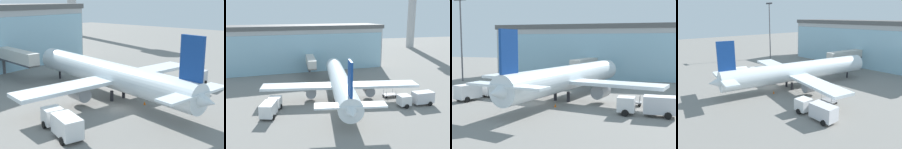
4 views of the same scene
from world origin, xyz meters
The scene contains 10 objects.
ground centered at (0.00, 0.00, 0.00)m, with size 240.00×240.00×0.00m, color gray.
terminal_building centered at (0.01, 38.21, 6.94)m, with size 52.52×16.18×13.89m.
jet_bridge centered at (0.66, 26.61, 4.24)m, with size 3.63×14.17×5.60m.
apron_light_mast centered at (-28.44, 19.83, 11.61)m, with size 3.20×0.40×19.70m.
airplane centered at (3.27, 5.12, 3.54)m, with size 32.20×38.20×10.99m.
catering_truck centered at (-11.13, -0.18, 1.47)m, with size 4.28×7.62×2.65m.
fuel_truck centered at (16.70, -2.96, 1.47)m, with size 7.35×2.64×2.65m.
baggage_cart centered at (13.93, 3.25, 0.50)m, with size 2.84×1.67×1.50m.
safety_cone_nose centered at (3.47, -1.56, 0.28)m, with size 0.36×0.36×0.55m, color orange.
safety_cone_wingtip centered at (-9.88, 3.13, 0.28)m, with size 0.36×0.36×0.55m, color orange.
Camera 4 is at (37.82, -25.87, 15.40)m, focal length 35.00 mm.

